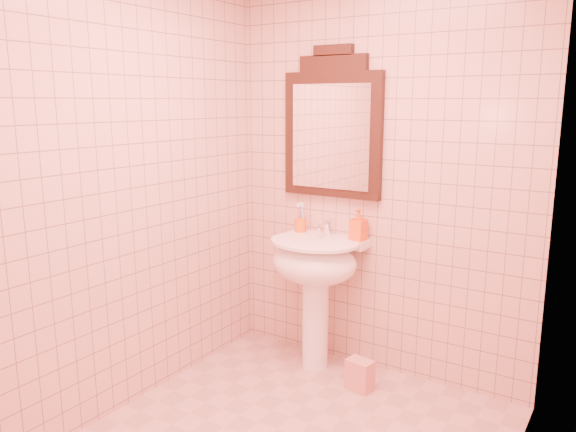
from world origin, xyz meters
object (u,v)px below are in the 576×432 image
Objects in this scene: mirror at (332,128)px; toothbrush_cup at (300,225)px; pedestal_sink at (315,271)px; soap_dispenser at (359,225)px; towel at (360,375)px.

toothbrush_cup is (-0.20, -0.05, -0.64)m from mirror.
soap_dispenser is at bearing 34.00° from pedestal_sink.
pedestal_sink is 0.40m from soap_dispenser.
mirror is at bearing 140.86° from towel.
towel is (0.38, -0.31, -1.46)m from mirror.
pedestal_sink is at bearing -90.00° from mirror.
mirror is 4.81× the size of soap_dispenser.
mirror is at bearing 174.76° from soap_dispenser.
soap_dispenser is at bearing 120.97° from towel.
pedestal_sink is 4.37× the size of soap_dispenser.
mirror reaches higher than pedestal_sink.
soap_dispenser is at bearing 0.70° from toothbrush_cup.
mirror is (0.00, 0.20, 0.89)m from pedestal_sink.
soap_dispenser is 0.92m from towel.
soap_dispenser is 1.04× the size of towel.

